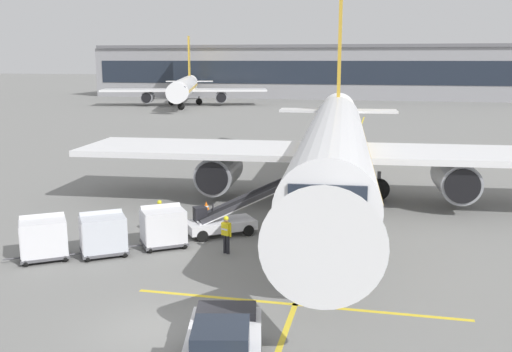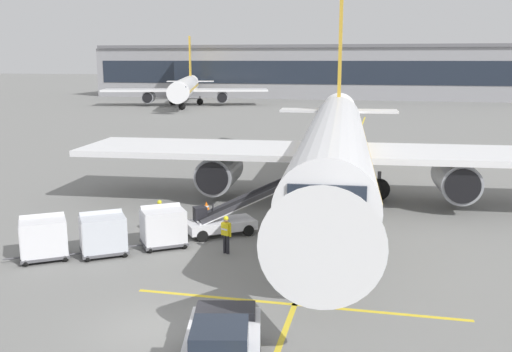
% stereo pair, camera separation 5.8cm
% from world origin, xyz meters
% --- Properties ---
extents(ground_plane, '(600.00, 600.00, 0.00)m').
position_xyz_m(ground_plane, '(0.00, 0.00, 0.00)').
color(ground_plane, slate).
extents(parked_airplane, '(31.39, 40.79, 13.72)m').
position_xyz_m(parked_airplane, '(4.19, 18.33, 3.55)').
color(parked_airplane, white).
rests_on(parked_airplane, ground).
extents(belt_loader, '(5.19, 4.18, 2.55)m').
position_xyz_m(belt_loader, '(-0.51, 10.53, 0.80)').
color(belt_loader, silver).
rests_on(belt_loader, ground).
extents(baggage_cart_lead, '(2.70, 2.45, 1.91)m').
position_xyz_m(baggage_cart_lead, '(-2.81, 7.98, 1.00)').
color(baggage_cart_lead, '#515156').
rests_on(baggage_cart_lead, ground).
extents(baggage_cart_second, '(2.70, 2.45, 1.91)m').
position_xyz_m(baggage_cart_second, '(-5.00, 6.31, 1.00)').
color(baggage_cart_second, '#515156').
rests_on(baggage_cart_second, ground).
extents(baggage_cart_third, '(2.70, 2.45, 1.91)m').
position_xyz_m(baggage_cart_third, '(-7.27, 5.23, 1.00)').
color(baggage_cart_third, '#515156').
rests_on(baggage_cart_third, ground).
extents(pushback_tug, '(2.96, 4.74, 1.83)m').
position_xyz_m(pushback_tug, '(2.94, -2.28, 0.83)').
color(pushback_tug, silver).
rests_on(pushback_tug, ground).
extents(ground_crew_by_loader, '(0.53, 0.38, 1.74)m').
position_xyz_m(ground_crew_by_loader, '(0.31, 7.66, 1.00)').
color(ground_crew_by_loader, black).
rests_on(ground_crew_by_loader, ground).
extents(ground_crew_by_carts, '(0.56, 0.30, 1.74)m').
position_xyz_m(ground_crew_by_carts, '(-3.69, 9.77, 1.00)').
color(ground_crew_by_carts, '#333847').
rests_on(ground_crew_by_carts, ground).
extents(safety_cone_engine_keepout, '(0.61, 0.61, 0.69)m').
position_xyz_m(safety_cone_engine_keepout, '(-2.64, 14.09, 0.33)').
color(safety_cone_engine_keepout, black).
rests_on(safety_cone_engine_keepout, ground).
extents(apron_guidance_line_lead_in, '(0.20, 110.00, 0.01)m').
position_xyz_m(apron_guidance_line_lead_in, '(4.17, 17.60, 0.00)').
color(apron_guidance_line_lead_in, yellow).
rests_on(apron_guidance_line_lead_in, ground).
extents(apron_guidance_line_stop_bar, '(12.00, 0.20, 0.01)m').
position_xyz_m(apron_guidance_line_stop_bar, '(4.24, 2.85, 0.00)').
color(apron_guidance_line_stop_bar, yellow).
rests_on(apron_guidance_line_stop_bar, ground).
extents(terminal_building, '(105.47, 16.96, 11.72)m').
position_xyz_m(terminal_building, '(-6.22, 117.24, 5.81)').
color(terminal_building, '#939399').
rests_on(terminal_building, ground).
extents(distant_airplane, '(31.40, 39.47, 13.41)m').
position_xyz_m(distant_airplane, '(-29.87, 88.10, 3.32)').
color(distant_airplane, white).
rests_on(distant_airplane, ground).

